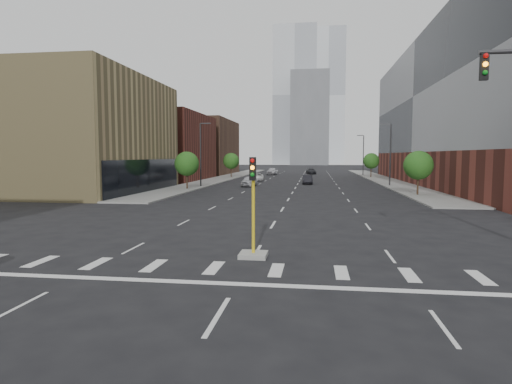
% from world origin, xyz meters
% --- Properties ---
extents(ground, '(400.00, 400.00, 0.00)m').
position_xyz_m(ground, '(0.00, 0.00, 0.00)').
color(ground, black).
rests_on(ground, ground).
extents(sidewalk_left_far, '(5.00, 92.00, 0.15)m').
position_xyz_m(sidewalk_left_far, '(-15.00, 74.00, 0.07)').
color(sidewalk_left_far, gray).
rests_on(sidewalk_left_far, ground).
extents(sidewalk_right_far, '(5.00, 92.00, 0.15)m').
position_xyz_m(sidewalk_right_far, '(15.00, 74.00, 0.07)').
color(sidewalk_right_far, gray).
rests_on(sidewalk_right_far, ground).
extents(building_left_mid, '(20.00, 24.00, 14.00)m').
position_xyz_m(building_left_mid, '(-27.50, 40.00, 7.00)').
color(building_left_mid, tan).
rests_on(building_left_mid, ground).
extents(building_left_far_a, '(20.00, 22.00, 12.00)m').
position_xyz_m(building_left_far_a, '(-27.50, 66.00, 6.00)').
color(building_left_far_a, brown).
rests_on(building_left_far_a, ground).
extents(building_left_far_b, '(20.00, 24.00, 13.00)m').
position_xyz_m(building_left_far_b, '(-27.50, 92.00, 6.50)').
color(building_left_far_b, brown).
rests_on(building_left_far_b, ground).
extents(building_right_main, '(24.00, 70.00, 22.00)m').
position_xyz_m(building_right_main, '(29.50, 60.00, 11.00)').
color(building_right_main, brown).
rests_on(building_right_main, ground).
extents(tower_left, '(22.00, 22.00, 70.00)m').
position_xyz_m(tower_left, '(-8.00, 220.00, 35.00)').
color(tower_left, '#B2B7BC').
rests_on(tower_left, ground).
extents(tower_right, '(20.00, 20.00, 80.00)m').
position_xyz_m(tower_right, '(10.00, 260.00, 40.00)').
color(tower_right, '#B2B7BC').
rests_on(tower_right, ground).
extents(tower_mid, '(18.00, 18.00, 44.00)m').
position_xyz_m(tower_mid, '(0.00, 200.00, 22.00)').
color(tower_mid, slate).
rests_on(tower_mid, ground).
extents(median_traffic_signal, '(1.20, 1.20, 4.40)m').
position_xyz_m(median_traffic_signal, '(0.00, 8.97, 0.97)').
color(median_traffic_signal, '#999993').
rests_on(median_traffic_signal, ground).
extents(streetlight_right_a, '(1.60, 0.22, 9.07)m').
position_xyz_m(streetlight_right_a, '(13.41, 55.00, 5.01)').
color(streetlight_right_a, '#2D2D30').
rests_on(streetlight_right_a, ground).
extents(streetlight_right_b, '(1.60, 0.22, 9.07)m').
position_xyz_m(streetlight_right_b, '(13.41, 90.00, 5.01)').
color(streetlight_right_b, '#2D2D30').
rests_on(streetlight_right_b, ground).
extents(streetlight_left, '(1.60, 0.22, 9.07)m').
position_xyz_m(streetlight_left, '(-13.41, 50.00, 5.01)').
color(streetlight_left, '#2D2D30').
rests_on(streetlight_left, ground).
extents(tree_left_near, '(3.20, 3.20, 4.85)m').
position_xyz_m(tree_left_near, '(-14.00, 45.00, 3.39)').
color(tree_left_near, '#382619').
rests_on(tree_left_near, ground).
extents(tree_left_far, '(3.20, 3.20, 4.85)m').
position_xyz_m(tree_left_far, '(-14.00, 75.00, 3.39)').
color(tree_left_far, '#382619').
rests_on(tree_left_far, ground).
extents(tree_right_near, '(3.20, 3.20, 4.85)m').
position_xyz_m(tree_right_near, '(14.00, 40.00, 3.39)').
color(tree_right_near, '#382619').
rests_on(tree_right_near, ground).
extents(tree_right_far, '(3.20, 3.20, 4.85)m').
position_xyz_m(tree_right_far, '(14.00, 80.00, 3.39)').
color(tree_right_far, '#382619').
rests_on(tree_right_far, ground).
extents(car_near_left, '(2.12, 4.61, 1.53)m').
position_xyz_m(car_near_left, '(-6.76, 51.83, 0.77)').
color(car_near_left, '#B7B7BC').
rests_on(car_near_left, ground).
extents(car_mid_right, '(1.74, 4.40, 1.42)m').
position_xyz_m(car_mid_right, '(1.50, 58.32, 0.71)').
color(car_mid_right, black).
rests_on(car_mid_right, ground).
extents(car_far_left, '(2.82, 5.12, 1.36)m').
position_xyz_m(car_far_left, '(-7.55, 66.28, 0.68)').
color(car_far_left, white).
rests_on(car_far_left, ground).
extents(car_deep_right, '(2.66, 5.07, 1.40)m').
position_xyz_m(car_deep_right, '(1.78, 94.78, 0.70)').
color(car_deep_right, black).
rests_on(car_deep_right, ground).
extents(car_distant, '(2.46, 5.18, 1.71)m').
position_xyz_m(car_distant, '(-7.16, 89.90, 0.86)').
color(car_distant, silver).
rests_on(car_distant, ground).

